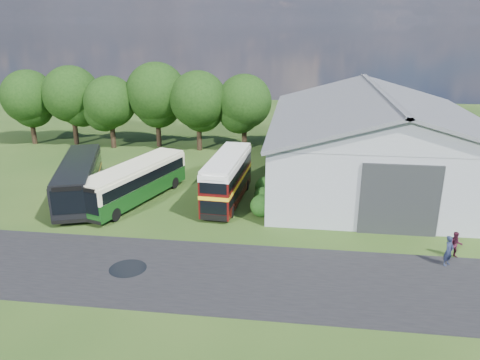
# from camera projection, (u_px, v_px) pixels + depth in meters

# --- Properties ---
(ground) EXTENTS (120.00, 120.00, 0.00)m
(ground) POSITION_uv_depth(u_px,v_px,m) (167.00, 247.00, 30.17)
(ground) COLOR #1E3912
(ground) RESTS_ON ground
(asphalt_road) EXTENTS (60.00, 8.00, 0.02)m
(asphalt_road) POSITION_uv_depth(u_px,v_px,m) (203.00, 274.00, 26.98)
(asphalt_road) COLOR black
(asphalt_road) RESTS_ON ground
(puddle) EXTENTS (2.20, 2.20, 0.01)m
(puddle) POSITION_uv_depth(u_px,v_px,m) (128.00, 269.00, 27.54)
(puddle) COLOR black
(puddle) RESTS_ON ground
(storage_shed) EXTENTS (18.80, 24.80, 8.15)m
(storage_shed) POSITION_uv_depth(u_px,v_px,m) (376.00, 135.00, 41.95)
(storage_shed) COLOR gray
(storage_shed) RESTS_ON ground
(tree_far_left) EXTENTS (6.12, 6.12, 8.64)m
(tree_far_left) POSITION_uv_depth(u_px,v_px,m) (28.00, 97.00, 53.75)
(tree_far_left) COLOR black
(tree_far_left) RESTS_ON ground
(tree_left_a) EXTENTS (6.46, 6.46, 9.12)m
(tree_left_a) POSITION_uv_depth(u_px,v_px,m) (71.00, 94.00, 53.49)
(tree_left_a) COLOR black
(tree_left_a) RESTS_ON ground
(tree_left_b) EXTENTS (5.78, 5.78, 8.16)m
(tree_left_b) POSITION_uv_depth(u_px,v_px,m) (110.00, 102.00, 52.13)
(tree_left_b) COLOR black
(tree_left_b) RESTS_ON ground
(tree_mid) EXTENTS (6.80, 6.80, 9.60)m
(tree_mid) POSITION_uv_depth(u_px,v_px,m) (156.00, 93.00, 52.43)
(tree_mid) COLOR black
(tree_mid) RESTS_ON ground
(tree_right_a) EXTENTS (6.26, 6.26, 8.83)m
(tree_right_a) POSITION_uv_depth(u_px,v_px,m) (198.00, 100.00, 51.03)
(tree_right_a) COLOR black
(tree_right_a) RESTS_ON ground
(tree_right_b) EXTENTS (5.98, 5.98, 8.45)m
(tree_right_b) POSITION_uv_depth(u_px,v_px,m) (244.00, 102.00, 51.24)
(tree_right_b) COLOR black
(tree_right_b) RESTS_ON ground
(shrub_front) EXTENTS (1.70, 1.70, 1.70)m
(shrub_front) POSITION_uv_depth(u_px,v_px,m) (261.00, 215.00, 35.10)
(shrub_front) COLOR #194714
(shrub_front) RESTS_ON ground
(shrub_mid) EXTENTS (1.60, 1.60, 1.60)m
(shrub_mid) POSITION_uv_depth(u_px,v_px,m) (264.00, 205.00, 36.97)
(shrub_mid) COLOR #194714
(shrub_mid) RESTS_ON ground
(shrub_back) EXTENTS (1.80, 1.80, 1.80)m
(shrub_back) POSITION_uv_depth(u_px,v_px,m) (266.00, 197.00, 38.85)
(shrub_back) COLOR #194714
(shrub_back) RESTS_ON ground
(bus_green_single) EXTENTS (5.85, 11.31, 3.05)m
(bus_green_single) POSITION_uv_depth(u_px,v_px,m) (135.00, 182.00, 37.39)
(bus_green_single) COLOR black
(bus_green_single) RESTS_ON ground
(bus_maroon_double) EXTENTS (2.87, 9.08, 3.84)m
(bus_maroon_double) POSITION_uv_depth(u_px,v_px,m) (227.00, 179.00, 37.12)
(bus_maroon_double) COLOR black
(bus_maroon_double) RESTS_ON ground
(bus_dark_single) EXTENTS (6.21, 11.73, 3.17)m
(bus_dark_single) POSITION_uv_depth(u_px,v_px,m) (79.00, 179.00, 37.80)
(bus_dark_single) COLOR black
(bus_dark_single) RESTS_ON ground
(visitor_a) EXTENTS (0.81, 0.80, 1.88)m
(visitor_a) POSITION_uv_depth(u_px,v_px,m) (449.00, 251.00, 27.65)
(visitor_a) COLOR #1A213A
(visitor_a) RESTS_ON ground
(visitor_b) EXTENTS (0.85, 0.68, 1.67)m
(visitor_b) POSITION_uv_depth(u_px,v_px,m) (455.00, 245.00, 28.60)
(visitor_b) COLOR #3A1220
(visitor_b) RESTS_ON ground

